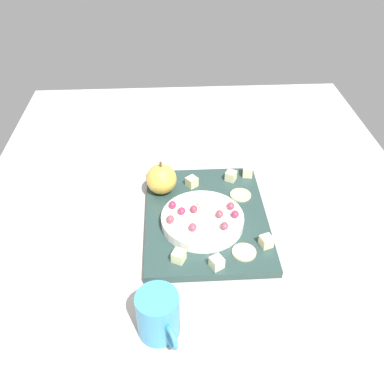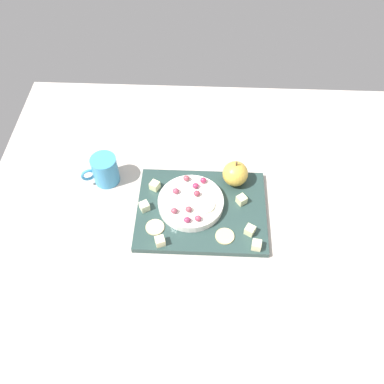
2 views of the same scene
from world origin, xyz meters
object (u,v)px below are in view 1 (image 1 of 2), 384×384
grape_6 (231,206)px  apple_slice_0 (209,203)px  cheese_cube_2 (231,176)px  cheese_cube_4 (266,241)px  cheese_cube_0 (179,256)px  grape_4 (193,227)px  cracker_1 (244,252)px  grape_2 (194,209)px  cheese_cube_5 (248,172)px  grape_8 (235,214)px  cup (158,315)px  serving_dish (202,220)px  grape_0 (182,211)px  apple_whole (161,179)px  cracker_0 (241,195)px  grape_7 (224,226)px  grape_1 (172,205)px  cheese_cube_3 (192,182)px  grape_3 (219,214)px  cheese_cube_1 (217,263)px  platter (206,218)px  grape_5 (170,219)px

grape_6 → apple_slice_0: 4.59cm
cheese_cube_2 → cheese_cube_4: same height
cheese_cube_0 → grape_4: grape_4 is taller
cracker_1 → grape_2: 13.82cm
cheese_cube_5 → grape_8: bearing=162.3°
cup → grape_4: bearing=-18.5°
serving_dish → cheese_cube_5: same height
cheese_cube_2 → grape_0: (-13.81, 11.99, 1.75)cm
grape_0 → grape_6: 10.26cm
cheese_cube_5 → apple_whole: bearing=103.5°
cheese_cube_2 → cracker_1: size_ratio=0.48×
cheese_cube_0 → cracker_0: size_ratio=0.48×
cheese_cube_4 → grape_8: grape_8 is taller
cheese_cube_0 → apple_slice_0: bearing=-27.1°
apple_whole → grape_7: (-15.36, -12.27, -0.52)cm
grape_0 → grape_2: same height
apple_whole → grape_1: 8.70cm
grape_0 → grape_6: size_ratio=1.00×
cheese_cube_3 → cracker_0: (-4.32, -10.66, -0.91)cm
cracker_0 → cracker_1: 17.50cm
cheese_cube_2 → grape_3: size_ratio=1.28×
cheese_cube_1 → cracker_0: bearing=-20.0°
cheese_cube_2 → grape_8: (-15.45, 1.23, 1.74)cm
cracker_0 → cheese_cube_4: bearing=-170.5°
serving_dish → grape_2: (1.49, 1.57, 1.80)cm
serving_dish → cup: (-23.60, 8.70, 1.47)cm
cheese_cube_5 → grape_2: (-14.79, 13.62, 1.76)cm
serving_dish → apple_slice_0: apple_slice_0 is taller
platter → cheese_cube_0: cheese_cube_0 is taller
cheese_cube_4 → grape_1: size_ratio=1.28×
cracker_1 → cheese_cube_5: bearing=-10.5°
cheese_cube_5 → apple_slice_0: apple_slice_0 is taller
cheese_cube_2 → grape_7: size_ratio=1.28×
platter → grape_5: grape_5 is taller
cracker_1 → grape_6: grape_6 is taller
cheese_cube_4 → grape_8: size_ratio=1.28×
grape_6 → grape_7: same height
cracker_1 → grape_4: (4.67, 9.55, 2.70)cm
serving_dish → cheese_cube_3: size_ratio=7.62×
cheese_cube_4 → grape_4: bearing=78.2°
cheese_cube_2 → cup: (-38.48, 16.60, 1.43)cm
grape_5 → cup: bearing=174.2°
cheese_cube_0 → grape_3: grape_3 is taller
grape_6 → apple_slice_0: bearing=70.1°
cracker_1 → grape_8: 8.51cm
cracker_0 → grape_2: 13.38cm
cheese_cube_2 → grape_0: grape_0 is taller
cheese_cube_2 → grape_6: (-12.82, 1.78, 1.75)cm
serving_dish → cheese_cube_3: bearing=5.8°
grape_4 → cup: bearing=161.5°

